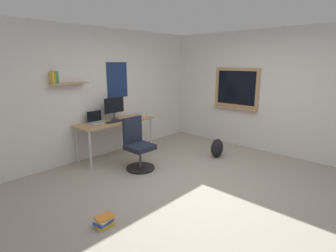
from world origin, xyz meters
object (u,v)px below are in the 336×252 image
keyboard (115,122)px  coffee_mug (143,114)px  desk (116,124)px  office_chair (138,147)px  computer_mouse (126,119)px  backpack (217,148)px  monitor_primary (114,107)px  book_stack_on_floor (104,221)px  laptop (96,120)px

keyboard → coffee_mug: 0.80m
desk → office_chair: 0.88m
keyboard → office_chair: bearing=-94.1°
desk → office_chair: bearing=-99.3°
desk → keyboard: 0.14m
office_chair → computer_mouse: office_chair is taller
keyboard → backpack: bearing=-45.7°
monitor_primary → backpack: bearing=-51.2°
office_chair → computer_mouse: (0.33, 0.75, 0.36)m
computer_mouse → book_stack_on_floor: (-1.78, -1.81, -0.71)m
office_chair → desk: bearing=80.7°
monitor_primary → computer_mouse: 0.34m
laptop → monitor_primary: bearing=-6.7°
monitor_primary → computer_mouse: (0.16, -0.17, -0.25)m
office_chair → laptop: size_ratio=3.06×
desk → book_stack_on_floor: (-1.58, -1.88, -0.62)m
laptop → computer_mouse: laptop is taller
coffee_mug → backpack: (0.65, -1.54, -0.61)m
office_chair → book_stack_on_floor: (-1.45, -1.05, -0.35)m
book_stack_on_floor → desk: bearing=49.9°
monitor_primary → laptop: bearing=173.3°
computer_mouse → book_stack_on_floor: size_ratio=0.42×
desk → computer_mouse: computer_mouse is taller
computer_mouse → book_stack_on_floor: 2.63m
desk → computer_mouse: bearing=-20.2°
keyboard → computer_mouse: 0.28m
backpack → computer_mouse: bearing=128.3°
monitor_primary → book_stack_on_floor: monitor_primary is taller
keyboard → coffee_mug: (0.80, 0.05, 0.04)m
laptop → monitor_primary: 0.46m
monitor_primary → book_stack_on_floor: 2.73m
keyboard → desk: bearing=41.8°
desk → laptop: laptop is taller
laptop → book_stack_on_floor: size_ratio=1.26×
laptop → desk: bearing=-21.1°
office_chair → monitor_primary: (0.18, 0.92, 0.62)m
book_stack_on_floor → office_chair: bearing=36.1°
office_chair → backpack: size_ratio=2.47×
keyboard → coffee_mug: bearing=3.6°
desk → office_chair: size_ratio=1.72×
desk → coffee_mug: bearing=-1.8°
office_chair → backpack: 1.69m
monitor_primary → keyboard: 0.33m
desk → computer_mouse: 0.23m
desk → monitor_primary: bearing=66.4°
coffee_mug → book_stack_on_floor: (-2.30, -1.86, -0.74)m
desk → computer_mouse: size_ratio=15.73×
coffee_mug → keyboard: bearing=-176.4°
keyboard → computer_mouse: (0.28, 0.00, 0.01)m
monitor_primary → keyboard: monitor_primary is taller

